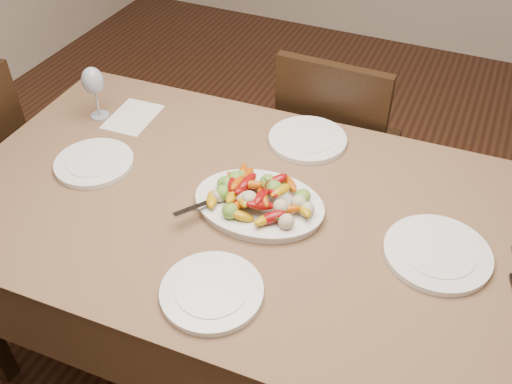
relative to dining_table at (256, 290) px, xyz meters
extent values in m
cube|color=brown|center=(0.00, 0.00, 0.00)|extent=(1.88, 1.11, 0.76)
ellipsoid|color=white|center=(0.01, 0.00, 0.39)|extent=(0.38, 0.29, 0.02)
cylinder|color=white|center=(-0.56, -0.03, 0.39)|extent=(0.25, 0.25, 0.02)
cylinder|color=white|center=(0.52, 0.02, 0.39)|extent=(0.29, 0.29, 0.02)
cylinder|color=white|center=(0.02, 0.37, 0.39)|extent=(0.26, 0.26, 0.02)
cylinder|color=white|center=(0.03, -0.34, 0.39)|extent=(0.26, 0.26, 0.02)
cube|color=silver|center=(-0.60, 0.26, 0.38)|extent=(0.16, 0.22, 0.00)
camera|label=1|loc=(0.50, -1.13, 1.51)|focal=40.00mm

